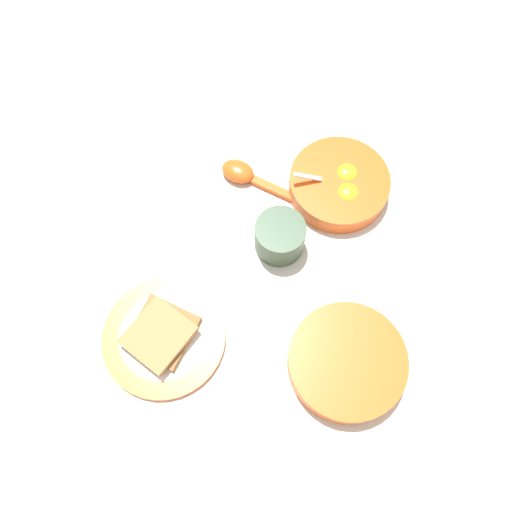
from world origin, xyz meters
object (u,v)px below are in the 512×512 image
(toast_plate, at_px, (164,337))
(egg_bowl, at_px, (339,184))
(toast_sandwich, at_px, (160,333))
(congee_bowl, at_px, (347,362))
(drinking_cup, at_px, (280,236))
(soup_spoon, at_px, (244,174))

(toast_plate, bearing_deg, egg_bowl, -122.09)
(toast_sandwich, bearing_deg, congee_bowl, -173.37)
(congee_bowl, relative_size, drinking_cup, 2.14)
(toast_plate, distance_m, drinking_cup, 0.25)
(soup_spoon, bearing_deg, toast_plate, 82.34)
(congee_bowl, bearing_deg, egg_bowl, -76.26)
(toast_plate, relative_size, congee_bowl, 1.09)
(soup_spoon, height_order, drinking_cup, drinking_cup)
(egg_bowl, relative_size, toast_plate, 0.90)
(egg_bowl, relative_size, toast_sandwich, 1.44)
(egg_bowl, height_order, toast_sandwich, egg_bowl)
(drinking_cup, bearing_deg, toast_sandwich, 55.68)
(soup_spoon, xyz_separation_m, congee_bowl, (-0.24, 0.28, 0.01))
(egg_bowl, bearing_deg, congee_bowl, 103.74)
(egg_bowl, bearing_deg, soup_spoon, 6.88)
(egg_bowl, xyz_separation_m, toast_sandwich, (0.21, 0.34, 0.00))
(egg_bowl, distance_m, soup_spoon, 0.17)
(toast_sandwich, bearing_deg, egg_bowl, -122.52)
(soup_spoon, relative_size, congee_bowl, 0.82)
(toast_plate, xyz_separation_m, soup_spoon, (-0.04, -0.32, 0.01))
(toast_plate, distance_m, toast_sandwich, 0.02)
(congee_bowl, bearing_deg, toast_plate, 6.81)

